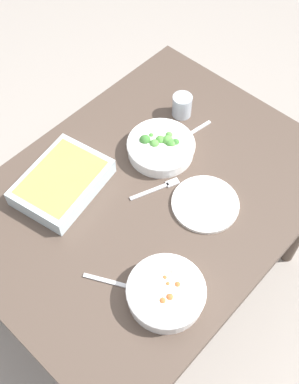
{
  "coord_description": "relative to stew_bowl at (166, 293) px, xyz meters",
  "views": [
    {
      "loc": [
        0.64,
        0.59,
        2.02
      ],
      "look_at": [
        0.0,
        0.0,
        0.74
      ],
      "focal_mm": 43.71,
      "sensor_mm": 36.0,
      "label": 1
    }
  ],
  "objects": [
    {
      "name": "ground_plane",
      "position": [
        -0.24,
        -0.28,
        -0.77
      ],
      "size": [
        6.0,
        6.0,
        0.0
      ],
      "primitive_type": "plane",
      "color": "#9E9389"
    },
    {
      "name": "spoon_by_stew",
      "position": [
        0.06,
        -0.12,
        -0.03
      ],
      "size": [
        0.1,
        0.16,
        0.01
      ],
      "color": "silver",
      "rests_on": "dining_table"
    },
    {
      "name": "drink_cup",
      "position": [
        -0.58,
        -0.43,
        0.01
      ],
      "size": [
        0.07,
        0.07,
        0.08
      ],
      "color": "#B2BCC6",
      "rests_on": "dining_table"
    },
    {
      "name": "side_plate",
      "position": [
        -0.32,
        -0.11,
        -0.03
      ],
      "size": [
        0.22,
        0.22,
        0.01
      ],
      "primitive_type": "cylinder",
      "color": "white",
      "rests_on": "dining_table"
    },
    {
      "name": "broccoli_bowl",
      "position": [
        -0.39,
        -0.37,
        -0.0
      ],
      "size": [
        0.24,
        0.24,
        0.07
      ],
      "color": "white",
      "rests_on": "dining_table"
    },
    {
      "name": "spoon_by_broccoli",
      "position": [
        -0.5,
        -0.35,
        -0.03
      ],
      "size": [
        0.18,
        0.05,
        0.01
      ],
      "color": "silver",
      "rests_on": "dining_table"
    },
    {
      "name": "stew_bowl",
      "position": [
        0.0,
        0.0,
        0.0
      ],
      "size": [
        0.23,
        0.23,
        0.06
      ],
      "color": "white",
      "rests_on": "dining_table"
    },
    {
      "name": "baking_dish",
      "position": [
        -0.06,
        -0.5,
        0.0
      ],
      "size": [
        0.34,
        0.27,
        0.06
      ],
      "color": "silver",
      "rests_on": "dining_table"
    },
    {
      "name": "dining_table",
      "position": [
        -0.24,
        -0.28,
        -0.12
      ],
      "size": [
        1.2,
        0.9,
        0.74
      ],
      "color": "#4C3D33",
      "rests_on": "ground_plane"
    },
    {
      "name": "fork_on_table",
      "position": [
        -0.27,
        -0.27,
        -0.03
      ],
      "size": [
        0.17,
        0.08,
        0.01
      ],
      "color": "silver",
      "rests_on": "dining_table"
    }
  ]
}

